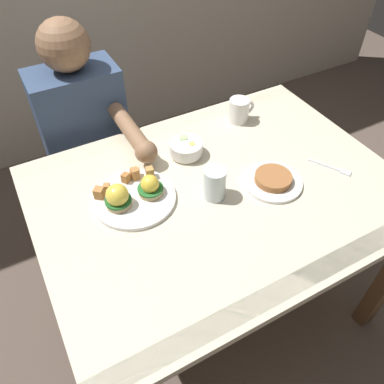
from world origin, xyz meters
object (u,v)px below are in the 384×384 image
Objects in this scene: fruit_bowl at (186,149)px; fork at (332,168)px; eggs_benedict_plate at (132,194)px; water_glass_near at (215,185)px; side_plate at (273,180)px; diner_person at (88,139)px; coffee_mug at (239,110)px; dining_table at (219,211)px.

fruit_bowl is 0.52m from fork.
water_glass_near is at bearing -24.22° from eggs_benedict_plate.
water_glass_near is 0.21m from side_plate.
water_glass_near reaches higher than eggs_benedict_plate.
coffee_mug is at bearing -28.06° from diner_person.
eggs_benedict_plate is 2.25× the size of fruit_bowl.
side_plate is at bearing -55.62° from fruit_bowl.
water_glass_near is at bearing -133.72° from coffee_mug.
coffee_mug is 0.78× the size of fork.
coffee_mug is 1.00× the size of water_glass_near.
coffee_mug is 0.44m from water_glass_near.
eggs_benedict_plate is 0.59m from coffee_mug.
fork is 0.72× the size of side_plate.
side_plate is 0.80m from diner_person.
diner_person is at bearing 151.94° from coffee_mug.
eggs_benedict_plate is 1.35× the size of side_plate.
diner_person is (-0.26, 0.39, -0.12)m from fruit_bowl.
dining_table is 0.16m from water_glass_near.
dining_table is 0.44m from coffee_mug.
fork is 0.45m from water_glass_near.
diner_person reaches higher than eggs_benedict_plate.
diner_person is (-0.55, 0.29, -0.14)m from coffee_mug.
fruit_bowl reaches higher than fork.
eggs_benedict_plate is 0.52m from diner_person.
diner_person is at bearing 134.35° from fork.
fruit_bowl is at bearing -162.09° from coffee_mug.
coffee_mug reaches higher than dining_table.
fruit_bowl is (-0.02, 0.21, 0.14)m from dining_table.
dining_table is 0.43m from fork.
diner_person is at bearing 115.00° from dining_table.
coffee_mug is at bearing 46.28° from water_glass_near.
eggs_benedict_plate reaches higher than fork.
diner_person reaches higher than fork.
water_glass_near is 0.68m from diner_person.
eggs_benedict_plate is 0.26m from water_glass_near.
fork is 0.13× the size of diner_person.
fork is at bearing -10.73° from water_glass_near.
eggs_benedict_plate is at bearing -158.77° from coffee_mug.
water_glass_near reaches higher than fruit_bowl.
eggs_benedict_plate is at bearing 155.78° from water_glass_near.
fork is at bearing -36.58° from fruit_bowl.
dining_table is 4.44× the size of eggs_benedict_plate.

